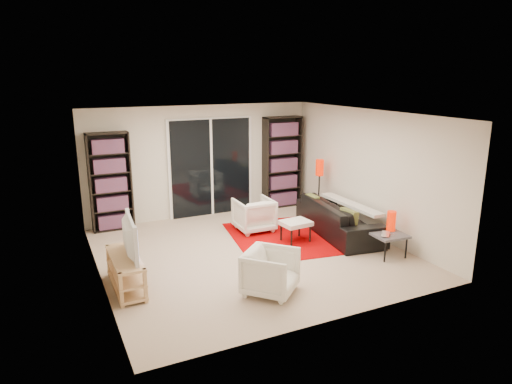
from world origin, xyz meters
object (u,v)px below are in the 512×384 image
Objects in this scene: side_table at (388,236)px; armchair_front at (271,272)px; tv_stand at (126,272)px; sofa at (339,218)px; floor_lamp at (319,174)px; bookshelf_right at (282,162)px; ottoman at (296,224)px; bookshelf_left at (110,182)px; armchair_back at (254,215)px.

armchair_front is at bearing -171.58° from side_table.
sofa reaches higher than tv_stand.
tv_stand is 0.53× the size of sofa.
sofa is 1.31m from floor_lamp.
ottoman is at bearing -112.57° from bookshelf_right.
side_table is at bearing -34.34° from armchair_front.
floor_lamp is at bearing 42.38° from ottoman.
bookshelf_right is 3.79× the size of ottoman.
bookshelf_left is 3.72m from ottoman.
tv_stand is 4.22m from sofa.
bookshelf_left reaches higher than armchair_back.
bookshelf_right reaches higher than floor_lamp.
floor_lamp is at bearing 86.03° from side_table.
sofa is (4.17, 0.62, 0.06)m from tv_stand.
bookshelf_right is 0.94× the size of sofa.
tv_stand is 2.06× the size of side_table.
tv_stand is at bearing -158.69° from floor_lamp.
bookshelf_left is 2.89m from tv_stand.
ottoman and side_table have the same top height.
bookshelf_right is 5.02m from tv_stand.
side_table is (0.17, -3.46, -0.69)m from bookshelf_right.
bookshelf_right is 4.51m from armchair_front.
armchair_back is 0.57× the size of floor_lamp.
floor_lamp reaches higher than armchair_back.
ottoman is (2.94, -2.19, -0.63)m from bookshelf_left.
floor_lamp reaches higher than ottoman.
bookshelf_right is at bearing 92.75° from side_table.
armchair_front is 2.13m from ottoman.
bookshelf_right is (3.85, -0.00, 0.07)m from bookshelf_left.
bookshelf_left is at bearing 139.24° from side_table.
sofa reaches higher than ottoman.
bookshelf_left is 3.38× the size of side_table.
tv_stand reaches higher than side_table.
bookshelf_left reaches higher than sofa.
armchair_back is 1.02× the size of armchair_front.
ottoman is at bearing 10.58° from tv_stand.
armchair_back is at bearing 28.36° from tv_stand.
floor_lamp is at bearing -72.48° from bookshelf_right.
bookshelf_left is 0.88× the size of sofa.
floor_lamp is at bearing 21.31° from tv_stand.
floor_lamp is (0.17, 2.41, 0.59)m from side_table.
armchair_front reaches higher than tv_stand.
armchair_front is at bearing 70.45° from armchair_back.
sofa is (0.07, -2.17, -0.73)m from bookshelf_right.
armchair_back is at bearing 115.66° from ottoman.
sofa is at bearing -7.64° from armchair_front.
tv_stand is at bearing 106.45° from sofa.
side_table is 2.48m from floor_lamp.
armchair_back is at bearing -27.32° from bookshelf_left.
bookshelf_right is 1.66× the size of floor_lamp.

